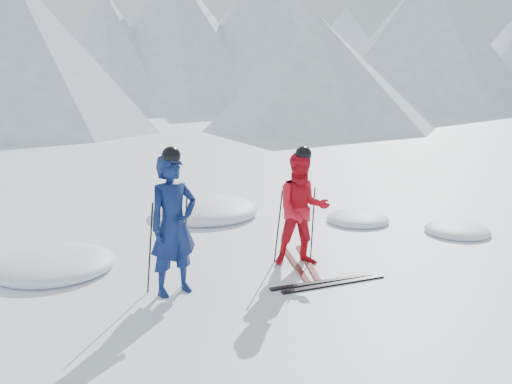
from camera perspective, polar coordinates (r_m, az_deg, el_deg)
name	(u,v)px	position (r m, az deg, el deg)	size (l,w,h in m)	color
ground	(358,248)	(9.95, 10.72, -5.78)	(160.00, 160.00, 0.00)	white
mountain_range	(142,28)	(44.49, -11.92, 16.50)	(106.15, 62.94, 15.53)	#B2BCD1
skier_blue	(173,225)	(7.59, -8.69, -3.49)	(0.72, 0.47, 1.98)	#0D1B4F
skier_red	(302,210)	(8.73, 4.90, -1.86)	(0.89, 0.69, 1.83)	red
pole_blue_left	(150,248)	(7.74, -11.08, -5.82)	(0.02, 0.02, 1.32)	black
pole_blue_right	(185,241)	(7.98, -7.46, -5.14)	(0.02, 0.02, 1.32)	black
pole_red_left	(278,226)	(8.87, 2.36, -3.65)	(0.02, 0.02, 1.22)	black
pole_red_right	(313,224)	(9.08, 5.99, -3.33)	(0.02, 0.02, 1.22)	black
ski_worn_left	(295,264)	(8.93, 4.13, -7.57)	(0.09, 1.70, 0.03)	black
ski_worn_right	(308,262)	(9.04, 5.45, -7.33)	(0.09, 1.70, 0.03)	black
ski_loose_a	(323,282)	(8.23, 7.06, -9.36)	(0.09, 1.70, 0.03)	black
ski_loose_b	(334,284)	(8.17, 8.24, -9.57)	(0.09, 1.70, 0.03)	black
snow_lumps	(206,229)	(10.97, -5.33, -3.95)	(8.92, 5.37, 0.52)	white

